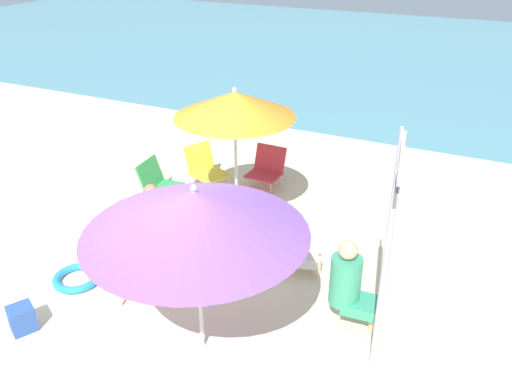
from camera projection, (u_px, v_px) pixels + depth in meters
The scene contains 14 objects.
ground_plane at pixel (152, 274), 6.41m from camera, with size 40.00×40.00×0.00m, color beige.
sea_water at pixel (393, 53), 17.18m from camera, with size 40.00×16.00×0.01m, color #5693A3.
umbrella_orange at pixel (235, 105), 6.62m from camera, with size 1.56×1.56×1.99m.
umbrella_purple at pixel (195, 213), 4.62m from camera, with size 2.05×2.05×1.81m.
beach_chair_a at pixel (126, 263), 6.03m from camera, with size 0.71×0.70×0.61m.
beach_chair_b at pixel (205, 167), 8.39m from camera, with size 0.75×0.68×0.67m.
beach_chair_c at pixel (157, 181), 7.90m from camera, with size 0.55×0.57×0.65m.
beach_chair_d at pixel (267, 167), 8.44m from camera, with size 0.53×0.53×0.63m.
person_a at pixel (350, 284), 5.39m from camera, with size 0.56×0.35×1.01m.
person_b at pixel (157, 219), 6.60m from camera, with size 0.51×0.58×0.98m.
person_c at pixel (293, 240), 6.27m from camera, with size 0.57×0.43×0.90m.
warning_sign at pixel (391, 226), 4.40m from camera, with size 0.13×0.50×2.38m.
swim_ring at pixel (77, 278), 6.25m from camera, with size 0.56×0.56×0.09m, color #238CD8.
beach_bag at pixel (22, 318), 5.48m from camera, with size 0.24×0.23×0.28m, color #2D519E.
Camera 1 is at (3.38, -4.21, 3.81)m, focal length 37.14 mm.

